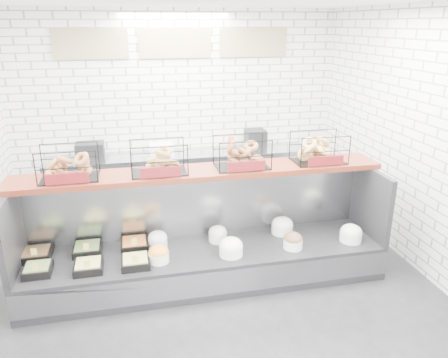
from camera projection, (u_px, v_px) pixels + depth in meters
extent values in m
plane|color=black|center=(211.00, 294.00, 4.76)|extent=(5.50, 5.50, 0.00)
cube|color=white|center=(177.00, 111.00, 6.78)|extent=(5.00, 0.02, 3.00)
cube|color=white|center=(435.00, 148.00, 4.75)|extent=(0.02, 5.50, 3.00)
cube|color=tan|center=(90.00, 44.00, 6.17)|extent=(1.05, 0.03, 0.42)
cube|color=tan|center=(175.00, 43.00, 6.41)|extent=(1.05, 0.03, 0.42)
cube|color=tan|center=(254.00, 43.00, 6.66)|extent=(1.05, 0.03, 0.42)
cube|color=black|center=(206.00, 264.00, 4.97)|extent=(4.00, 0.90, 0.40)
cube|color=#93969B|center=(213.00, 283.00, 4.56)|extent=(4.00, 0.03, 0.28)
cube|color=#93969B|center=(199.00, 202.00, 5.14)|extent=(4.00, 0.08, 0.80)
cube|color=black|center=(12.00, 233.00, 4.37)|extent=(0.06, 0.90, 0.80)
cube|color=black|center=(369.00, 201.00, 5.16)|extent=(0.06, 0.90, 0.80)
cube|color=black|center=(38.00, 270.00, 4.39)|extent=(0.27, 0.27, 0.08)
cube|color=olive|center=(37.00, 267.00, 4.38)|extent=(0.23, 0.23, 0.04)
cube|color=#EFCF53|center=(35.00, 267.00, 4.27)|extent=(0.06, 0.01, 0.08)
cube|color=black|center=(37.00, 255.00, 4.68)|extent=(0.30, 0.30, 0.08)
cube|color=brown|center=(36.00, 252.00, 4.67)|extent=(0.26, 0.26, 0.04)
cube|color=#EFCF53|center=(34.00, 252.00, 4.56)|extent=(0.06, 0.01, 0.08)
cube|color=black|center=(89.00, 267.00, 4.45)|extent=(0.29, 0.29, 0.08)
cube|color=#C7C365|center=(88.00, 264.00, 4.44)|extent=(0.24, 0.24, 0.04)
cube|color=#EFCF53|center=(87.00, 264.00, 4.33)|extent=(0.06, 0.01, 0.08)
cube|color=black|center=(88.00, 249.00, 4.79)|extent=(0.30, 0.30, 0.08)
cube|color=#658946|center=(87.00, 246.00, 4.78)|extent=(0.26, 0.26, 0.04)
cube|color=#EFCF53|center=(86.00, 247.00, 4.66)|extent=(0.06, 0.01, 0.08)
cube|color=black|center=(136.00, 262.00, 4.54)|extent=(0.29, 0.29, 0.08)
cube|color=#C6C065|center=(135.00, 259.00, 4.52)|extent=(0.25, 0.25, 0.04)
cube|color=#EFCF53|center=(135.00, 259.00, 4.41)|extent=(0.06, 0.01, 0.08)
cube|color=black|center=(135.00, 245.00, 4.89)|extent=(0.30, 0.30, 0.08)
cube|color=orange|center=(134.00, 242.00, 4.88)|extent=(0.25, 0.25, 0.04)
cube|color=#EFCF53|center=(134.00, 242.00, 4.77)|extent=(0.06, 0.01, 0.08)
cylinder|color=white|center=(159.00, 257.00, 4.61)|extent=(0.22, 0.22, 0.11)
ellipsoid|color=orange|center=(159.00, 252.00, 4.59)|extent=(0.21, 0.21, 0.15)
cylinder|color=white|center=(158.00, 242.00, 4.91)|extent=(0.22, 0.22, 0.11)
ellipsoid|color=white|center=(158.00, 237.00, 4.89)|extent=(0.21, 0.21, 0.15)
cylinder|color=white|center=(231.00, 250.00, 4.74)|extent=(0.26, 0.26, 0.11)
ellipsoid|color=white|center=(231.00, 245.00, 4.72)|extent=(0.25, 0.25, 0.18)
cylinder|color=white|center=(218.00, 237.00, 5.05)|extent=(0.21, 0.21, 0.11)
ellipsoid|color=silver|center=(218.00, 232.00, 5.03)|extent=(0.21, 0.21, 0.15)
cylinder|color=white|center=(293.00, 244.00, 4.89)|extent=(0.22, 0.22, 0.11)
ellipsoid|color=brown|center=(293.00, 239.00, 4.87)|extent=(0.21, 0.21, 0.15)
cylinder|color=white|center=(282.00, 229.00, 5.24)|extent=(0.26, 0.26, 0.11)
ellipsoid|color=silver|center=(282.00, 224.00, 5.22)|extent=(0.25, 0.25, 0.18)
cylinder|color=white|center=(351.00, 236.00, 5.05)|extent=(0.25, 0.25, 0.11)
ellipsoid|color=silver|center=(351.00, 232.00, 5.03)|extent=(0.25, 0.25, 0.17)
cube|color=#4B1910|center=(201.00, 172.00, 4.82)|extent=(4.10, 0.50, 0.06)
cube|color=black|center=(68.00, 163.00, 4.47)|extent=(0.60, 0.38, 0.34)
cube|color=maroon|center=(67.00, 179.00, 4.32)|extent=(0.42, 0.02, 0.11)
cube|color=black|center=(159.00, 157.00, 4.66)|extent=(0.60, 0.38, 0.34)
cube|color=maroon|center=(161.00, 172.00, 4.51)|extent=(0.42, 0.02, 0.11)
cube|color=black|center=(242.00, 152.00, 4.84)|extent=(0.60, 0.38, 0.34)
cube|color=maroon|center=(246.00, 166.00, 4.69)|extent=(0.42, 0.02, 0.11)
cube|color=black|center=(319.00, 148.00, 5.03)|extent=(0.60, 0.38, 0.34)
cube|color=maroon|center=(326.00, 161.00, 4.88)|extent=(0.42, 0.02, 0.11)
cube|color=#93969B|center=(182.00, 181.00, 6.84)|extent=(4.00, 0.60, 0.90)
cube|color=black|center=(90.00, 151.00, 6.38)|extent=(0.40, 0.30, 0.24)
cube|color=silver|center=(162.00, 149.00, 6.58)|extent=(0.35, 0.28, 0.18)
cylinder|color=#DE4E37|center=(231.00, 143.00, 6.81)|extent=(0.09, 0.09, 0.22)
cube|color=black|center=(255.00, 139.00, 6.91)|extent=(0.30, 0.30, 0.30)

